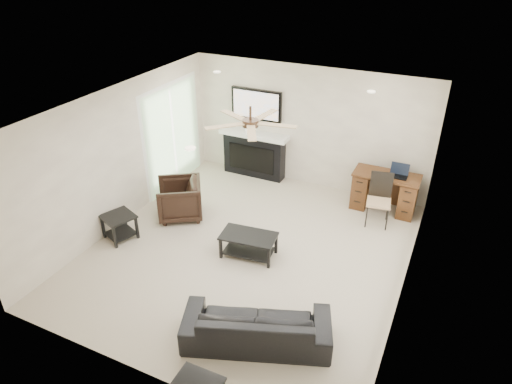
# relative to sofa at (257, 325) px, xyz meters

# --- Properties ---
(room_shell) EXTENTS (5.50, 5.54, 2.52)m
(room_shell) POSITION_rel_sofa_xyz_m (-0.76, 1.78, 1.41)
(room_shell) COLOR #BEB499
(room_shell) RESTS_ON ground
(sofa) EXTENTS (2.04, 1.36, 0.55)m
(sofa) POSITION_rel_sofa_xyz_m (0.00, 0.00, 0.00)
(sofa) COLOR black
(sofa) RESTS_ON ground
(armchair) EXTENTS (1.10, 1.09, 0.73)m
(armchair) POSITION_rel_sofa_xyz_m (-2.60, 2.15, 0.09)
(armchair) COLOR black
(armchair) RESTS_ON ground
(coffee_table) EXTENTS (0.95, 0.60, 0.40)m
(coffee_table) POSITION_rel_sofa_xyz_m (-0.90, 1.60, -0.08)
(coffee_table) COLOR black
(coffee_table) RESTS_ON ground
(end_table_left) EXTENTS (0.65, 0.65, 0.45)m
(end_table_left) POSITION_rel_sofa_xyz_m (-3.15, 1.10, -0.05)
(end_table_left) COLOR black
(end_table_left) RESTS_ON ground
(fireplace_unit) EXTENTS (1.52, 0.34, 1.91)m
(fireplace_unit) POSITION_rel_sofa_xyz_m (-2.08, 4.28, 0.68)
(fireplace_unit) COLOR black
(fireplace_unit) RESTS_ON ground
(desk) EXTENTS (1.22, 0.56, 0.76)m
(desk) POSITION_rel_sofa_xyz_m (0.80, 4.02, 0.10)
(desk) COLOR #3A1D0E
(desk) RESTS_ON ground
(desk_chair) EXTENTS (0.49, 0.50, 0.97)m
(desk_chair) POSITION_rel_sofa_xyz_m (0.80, 3.47, 0.21)
(desk_chair) COLOR black
(desk_chair) RESTS_ON ground
(laptop) EXTENTS (0.33, 0.24, 0.23)m
(laptop) POSITION_rel_sofa_xyz_m (1.00, 4.00, 0.60)
(laptop) COLOR black
(laptop) RESTS_ON desk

